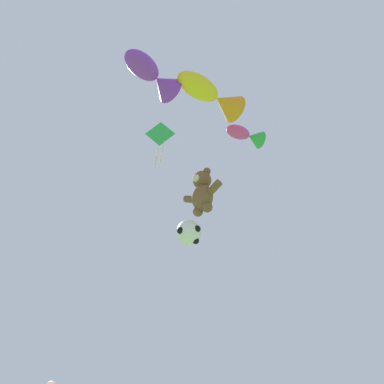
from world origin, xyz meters
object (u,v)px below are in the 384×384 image
Objects in this scene: fish_kite_magenta at (246,135)px; teddy_bear_kite at (202,192)px; fish_kite_violet at (153,75)px; fish_kite_goldfin at (212,96)px; soccer_ball_kite at (189,232)px; diamond_kite at (160,136)px.

teddy_bear_kite is at bearing -131.83° from fish_kite_magenta.
fish_kite_violet is at bearing -74.97° from teddy_bear_kite.
teddy_bear_kite is 4.01m from fish_kite_violet.
fish_kite_violet is (-0.58, -2.08, -0.22)m from fish_kite_goldfin.
soccer_ball_kite is 6.99m from diamond_kite.
diamond_kite is at bearing 167.08° from teddy_bear_kite.
diamond_kite reaches higher than fish_kite_goldfin.
fish_kite_goldfin is 5.39m from diamond_kite.
fish_kite_goldfin is 1.28× the size of fish_kite_violet.
soccer_ball_kite is at bearing 113.15° from fish_kite_violet.
diamond_kite reaches higher than fish_kite_magenta.
teddy_bear_kite is 0.65× the size of fish_kite_goldfin.
diamond_kite reaches higher than teddy_bear_kite.
soccer_ball_kite is 0.55× the size of fish_kite_magenta.
soccer_ball_kite is 4.62m from fish_kite_goldfin.
diamond_kite reaches higher than soccer_ball_kite.
soccer_ball_kite is (-0.37, -0.24, -1.43)m from teddy_bear_kite.
fish_kite_magenta is 2.17m from fish_kite_goldfin.
teddy_bear_kite reaches higher than soccer_ball_kite.
fish_kite_magenta is 5.05m from diamond_kite.
fish_kite_goldfin is (1.37, -0.89, 2.80)m from teddy_bear_kite.
diamond_kite is at bearing -173.90° from fish_kite_magenta.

